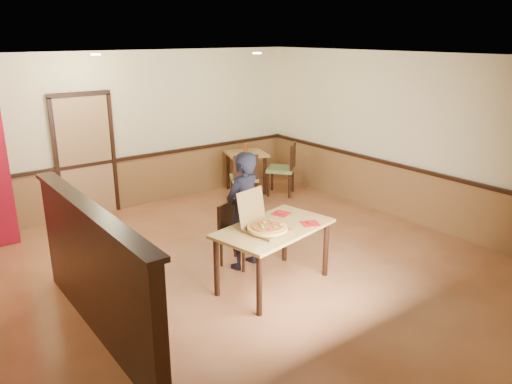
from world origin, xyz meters
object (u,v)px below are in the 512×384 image
diner (243,211)px  pizza_box (264,226)px  side_chair_left (245,176)px  condiment (246,148)px  side_chair_right (285,167)px  side_table (246,161)px  main_table (274,235)px  diner_chair (235,231)px

diner → pizza_box: 0.74m
diner → side_chair_left: bearing=-139.5°
side_chair_left → condiment: bearing=-100.9°
side_chair_right → side_table: side_chair_right is taller
side_chair_left → main_table: bearing=87.3°
main_table → side_table: (2.06, 3.41, -0.06)m
side_chair_left → side_table: bearing=-101.4°
diner → side_table: bearing=-140.0°
main_table → side_chair_left: side_chair_left is taller
main_table → side_chair_right: 3.79m
condiment → diner_chair: bearing=-128.5°
main_table → side_table: 3.98m
diner_chair → side_chair_right: bearing=14.7°
diner_chair → side_chair_right: (2.58, 1.99, 0.09)m
diner_chair → condiment: size_ratio=5.40×
side_chair_left → side_table: 0.79m
diner_chair → diner: (0.04, -0.14, 0.33)m
side_chair_right → condiment: side_chair_right is taller
condiment → main_table: bearing=-121.1°
side_table → condiment: bearing=57.3°
main_table → pizza_box: (-0.18, -0.04, 0.17)m
side_chair_left → diner: 2.64m
side_chair_right → main_table: bearing=7.1°
pizza_box → condiment: (2.28, 3.52, 0.03)m
pizza_box → condiment: pizza_box is taller
side_chair_left → side_chair_right: side_chair_right is taller
side_chair_right → diner_chair: bearing=-2.9°
side_chair_right → pizza_box: size_ratio=1.72×
pizza_box → condiment: bearing=46.2°
pizza_box → condiment: 4.20m
diner → pizza_box: bearing=61.5°
side_chair_left → side_chair_right: (0.98, 0.01, 0.03)m
side_chair_left → condiment: (0.53, 0.69, 0.35)m
side_chair_left → side_table: (0.48, 0.62, 0.09)m
main_table → pizza_box: bearing=-179.6°
side_chair_right → diner: diner is taller
diner → pizza_box: (-0.19, -0.71, 0.05)m
side_table → side_chair_left: bearing=-128.1°
side_table → main_table: bearing=-121.1°
diner_chair → side_table: bearing=28.3°
diner → pizza_box: diner is taller
main_table → diner: (0.02, 0.67, 0.12)m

